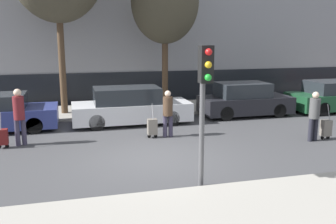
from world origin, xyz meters
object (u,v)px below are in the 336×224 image
Objects in this scene: trolley_right at (326,128)px; bare_tree_down_street at (165,2)px; trolley_center at (152,127)px; parked_car_1 at (130,107)px; trolley_left at (2,137)px; parked_car_2 at (244,100)px; pedestrian_right at (314,113)px; pedestrian_left at (19,113)px; pedestrian_center at (168,111)px; traffic_light at (204,88)px.

bare_tree_down_street is at bearing 121.36° from trolley_right.
trolley_center is at bearing 163.51° from trolley_right.
trolley_left is (-4.38, -2.30, -0.32)m from parked_car_1.
pedestrian_right reaches higher than parked_car_2.
parked_car_2 is 3.27× the size of trolley_center.
pedestrian_center is (4.80, -0.19, -0.13)m from pedestrian_left.
pedestrian_center is at bearing 85.43° from traffic_light.
trolley_left is 6.99m from traffic_light.
pedestrian_left is at bearing -18.59° from pedestrian_right.
trolley_left is 0.35× the size of traffic_light.
trolley_center is 5.87m from trolley_right.
trolley_center is at bearing -109.19° from bare_tree_down_street.
pedestrian_center is at bearing 0.07° from trolley_left.
trolley_center is at bearing -151.26° from parked_car_2.
pedestrian_center is at bearing -22.65° from pedestrian_left.
parked_car_1 is 0.69× the size of bare_tree_down_street.
pedestrian_center is (-4.13, -2.56, 0.24)m from parked_car_2.
parked_car_1 is 6.80m from pedestrian_right.
traffic_light is (-4.89, -2.79, 1.39)m from pedestrian_right.
pedestrian_center reaches higher than trolley_right.
traffic_light is (-0.36, -4.53, 1.42)m from pedestrian_center.
trolley_center is 5.40m from pedestrian_right.
pedestrian_center is 1.34× the size of trolley_right.
bare_tree_down_street reaches higher than parked_car_2.
pedestrian_center reaches higher than parked_car_2.
pedestrian_left is 4.30m from trolley_center.
bare_tree_down_street is at bearing 143.15° from parked_car_2.
parked_car_1 is 1.42× the size of traffic_light.
traffic_light is (-5.44, -2.86, 1.94)m from trolley_right.
traffic_light reaches higher than pedestrian_center.
traffic_light is (0.19, -4.53, 1.94)m from trolley_center.
parked_car_1 reaches higher than parked_car_2.
trolley_right is (6.01, -3.97, -0.29)m from parked_car_1.
trolley_right is (10.39, -1.66, 0.03)m from trolley_left.
bare_tree_down_street reaches higher than pedestrian_left.
pedestrian_left is 6.60m from traffic_light.
parked_car_2 is at bearing 102.63° from trolley_right.
parked_car_2 is at bearing 15.22° from trolley_left.
bare_tree_down_street reaches higher than parked_car_1.
trolley_right is (9.87, -1.86, -0.65)m from pedestrian_left.
trolley_center is at bearing -25.77° from pedestrian_right.
pedestrian_right is 0.78m from trolley_right.
trolley_left is 5.34m from pedestrian_center.
pedestrian_right is 1.37× the size of trolley_right.
trolley_right is 8.84m from bare_tree_down_street.
trolley_right reaches higher than trolley_center.
pedestrian_center is at bearing 161.79° from trolley_right.
trolley_left is 0.17× the size of bare_tree_down_street.
bare_tree_down_street is at bearing 50.68° from parked_car_1.
pedestrian_right is (4.53, -1.74, 0.02)m from pedestrian_center.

